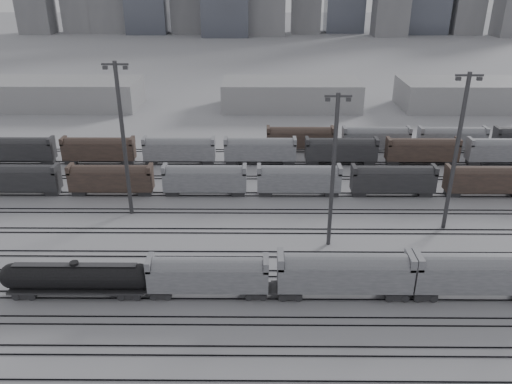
{
  "coord_description": "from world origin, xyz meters",
  "views": [
    {
      "loc": [
        0.88,
        -51.09,
        37.78
      ],
      "look_at": [
        0.31,
        24.25,
        4.0
      ],
      "focal_mm": 35.0,
      "sensor_mm": 36.0,
      "label": 1
    }
  ],
  "objects_px": {
    "hopper_car_c": "(481,272)",
    "light_mast_c": "(333,169)",
    "tank_car_b": "(77,277)",
    "hopper_car_a": "(208,274)",
    "hopper_car_b": "(344,272)"
  },
  "relations": [
    {
      "from": "tank_car_b",
      "to": "hopper_car_b",
      "type": "relative_size",
      "value": 1.14
    },
    {
      "from": "hopper_car_b",
      "to": "light_mast_c",
      "type": "xyz_separation_m",
      "value": [
        -0.15,
        13.15,
        8.48
      ]
    },
    {
      "from": "tank_car_b",
      "to": "hopper_car_a",
      "type": "xyz_separation_m",
      "value": [
        16.44,
        0.0,
        0.59
      ]
    },
    {
      "from": "tank_car_b",
      "to": "light_mast_c",
      "type": "height_order",
      "value": "light_mast_c"
    },
    {
      "from": "hopper_car_b",
      "to": "light_mast_c",
      "type": "relative_size",
      "value": 0.73
    },
    {
      "from": "hopper_car_b",
      "to": "light_mast_c",
      "type": "bearing_deg",
      "value": 90.66
    },
    {
      "from": "tank_car_b",
      "to": "hopper_car_c",
      "type": "xyz_separation_m",
      "value": [
        50.1,
        0.0,
        0.99
      ]
    },
    {
      "from": "tank_car_b",
      "to": "hopper_car_c",
      "type": "height_order",
      "value": "hopper_car_c"
    },
    {
      "from": "hopper_car_a",
      "to": "tank_car_b",
      "type": "bearing_deg",
      "value": 180.0
    },
    {
      "from": "light_mast_c",
      "to": "tank_car_b",
      "type": "bearing_deg",
      "value": -158.36
    },
    {
      "from": "hopper_car_c",
      "to": "hopper_car_a",
      "type": "bearing_deg",
      "value": 180.0
    },
    {
      "from": "tank_car_b",
      "to": "light_mast_c",
      "type": "xyz_separation_m",
      "value": [
        33.14,
        13.15,
        9.43
      ]
    },
    {
      "from": "tank_car_b",
      "to": "hopper_car_c",
      "type": "bearing_deg",
      "value": 0.0
    },
    {
      "from": "hopper_car_c",
      "to": "light_mast_c",
      "type": "bearing_deg",
      "value": 142.22
    },
    {
      "from": "hopper_car_c",
      "to": "light_mast_c",
      "type": "distance_m",
      "value": 23.06
    }
  ]
}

